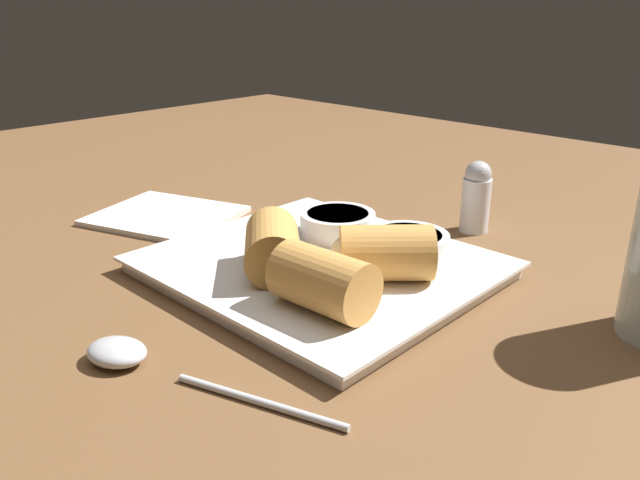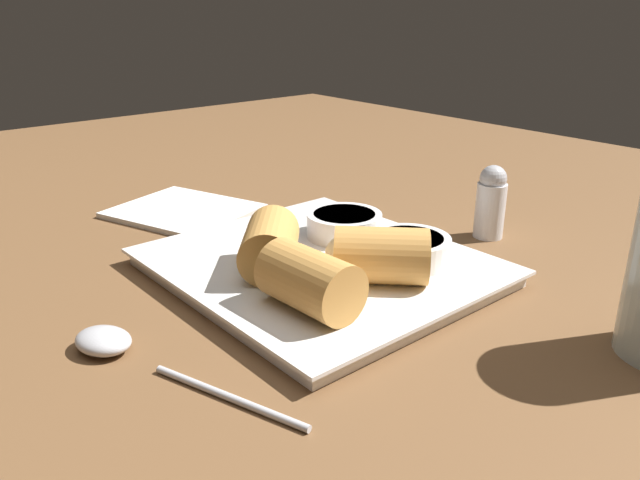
{
  "view_description": "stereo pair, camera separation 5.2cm",
  "coord_description": "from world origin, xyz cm",
  "px_view_note": "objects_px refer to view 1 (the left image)",
  "views": [
    {
      "loc": [
        32.74,
        -38.68,
        24.92
      ],
      "look_at": [
        -2.19,
        -2.15,
        5.33
      ],
      "focal_mm": 35.0,
      "sensor_mm": 36.0,
      "label": 1
    },
    {
      "loc": [
        36.33,
        -34.87,
        24.92
      ],
      "look_at": [
        -2.19,
        -2.15,
        5.33
      ],
      "focal_mm": 35.0,
      "sensor_mm": 36.0,
      "label": 2
    }
  ],
  "objects_px": {
    "dipping_bowl_near": "(338,223)",
    "napkin": "(166,216)",
    "serving_plate": "(320,267)",
    "dipping_bowl_far": "(407,245)",
    "spoon": "(132,357)",
    "salt_shaker": "(476,197)"
  },
  "relations": [
    {
      "from": "dipping_bowl_far",
      "to": "dipping_bowl_near",
      "type": "bearing_deg",
      "value": 179.9
    },
    {
      "from": "serving_plate",
      "to": "napkin",
      "type": "bearing_deg",
      "value": -177.89
    },
    {
      "from": "serving_plate",
      "to": "spoon",
      "type": "relative_size",
      "value": 1.46
    },
    {
      "from": "dipping_bowl_far",
      "to": "spoon",
      "type": "xyz_separation_m",
      "value": [
        -0.04,
        -0.25,
        -0.02
      ]
    },
    {
      "from": "spoon",
      "to": "napkin",
      "type": "relative_size",
      "value": 1.05
    },
    {
      "from": "serving_plate",
      "to": "dipping_bowl_far",
      "type": "xyz_separation_m",
      "value": [
        0.05,
        0.06,
        0.02
      ]
    },
    {
      "from": "serving_plate",
      "to": "dipping_bowl_near",
      "type": "height_order",
      "value": "dipping_bowl_near"
    },
    {
      "from": "dipping_bowl_near",
      "to": "salt_shaker",
      "type": "bearing_deg",
      "value": 63.53
    },
    {
      "from": "serving_plate",
      "to": "dipping_bowl_near",
      "type": "relative_size",
      "value": 3.78
    },
    {
      "from": "spoon",
      "to": "salt_shaker",
      "type": "xyz_separation_m",
      "value": [
        0.03,
        0.39,
        0.03
      ]
    },
    {
      "from": "dipping_bowl_near",
      "to": "napkin",
      "type": "xyz_separation_m",
      "value": [
        -0.2,
        -0.06,
        -0.02
      ]
    },
    {
      "from": "dipping_bowl_far",
      "to": "napkin",
      "type": "xyz_separation_m",
      "value": [
        -0.28,
        -0.06,
        -0.02
      ]
    },
    {
      "from": "spoon",
      "to": "salt_shaker",
      "type": "relative_size",
      "value": 2.5
    },
    {
      "from": "dipping_bowl_far",
      "to": "spoon",
      "type": "relative_size",
      "value": 0.39
    },
    {
      "from": "dipping_bowl_near",
      "to": "napkin",
      "type": "distance_m",
      "value": 0.21
    },
    {
      "from": "spoon",
      "to": "napkin",
      "type": "height_order",
      "value": "spoon"
    },
    {
      "from": "salt_shaker",
      "to": "serving_plate",
      "type": "bearing_deg",
      "value": -101.25
    },
    {
      "from": "dipping_bowl_near",
      "to": "spoon",
      "type": "xyz_separation_m",
      "value": [
        0.04,
        -0.25,
        -0.02
      ]
    },
    {
      "from": "dipping_bowl_far",
      "to": "salt_shaker",
      "type": "relative_size",
      "value": 0.96
    },
    {
      "from": "dipping_bowl_far",
      "to": "salt_shaker",
      "type": "height_order",
      "value": "salt_shaker"
    },
    {
      "from": "spoon",
      "to": "salt_shaker",
      "type": "distance_m",
      "value": 0.39
    },
    {
      "from": "dipping_bowl_near",
      "to": "salt_shaker",
      "type": "relative_size",
      "value": 0.96
    }
  ]
}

